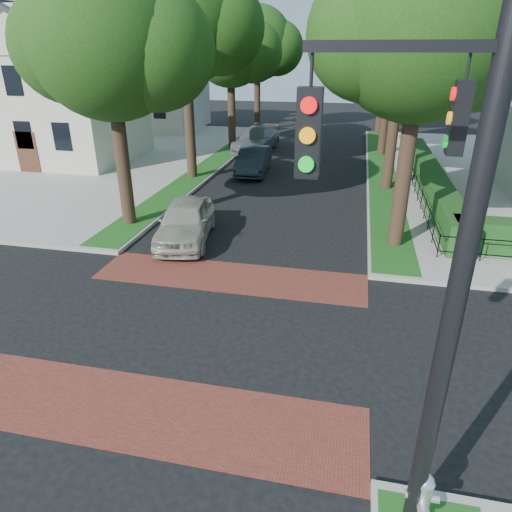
# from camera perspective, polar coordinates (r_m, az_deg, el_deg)

# --- Properties ---
(ground) EXTENTS (120.00, 120.00, 0.00)m
(ground) POSITION_cam_1_polar(r_m,az_deg,el_deg) (12.63, -7.13, -9.08)
(ground) COLOR black
(ground) RESTS_ON ground
(sidewalk_nw) EXTENTS (30.00, 30.00, 0.15)m
(sidewalk_nw) POSITION_cam_1_polar(r_m,az_deg,el_deg) (37.70, -26.60, 11.38)
(sidewalk_nw) COLOR gray
(sidewalk_nw) RESTS_ON ground
(crosswalk_far) EXTENTS (9.00, 2.20, 0.01)m
(crosswalk_far) POSITION_cam_1_polar(r_m,az_deg,el_deg) (15.26, -3.26, -2.63)
(crosswalk_far) COLOR maroon
(crosswalk_far) RESTS_ON ground
(crosswalk_near) EXTENTS (9.00, 2.20, 0.01)m
(crosswalk_near) POSITION_cam_1_polar(r_m,az_deg,el_deg) (10.31, -13.18, -18.51)
(crosswalk_near) COLOR maroon
(crosswalk_near) RESTS_ON ground
(grass_strip_ne) EXTENTS (1.60, 29.80, 0.02)m
(grass_strip_ne) POSITION_cam_1_polar(r_m,az_deg,el_deg) (29.81, 15.43, 10.37)
(grass_strip_ne) COLOR #184814
(grass_strip_ne) RESTS_ON sidewalk_ne
(grass_strip_nw) EXTENTS (1.60, 29.80, 0.02)m
(grass_strip_nw) POSITION_cam_1_polar(r_m,az_deg,el_deg) (31.13, -5.18, 11.70)
(grass_strip_nw) COLOR #184814
(grass_strip_nw) RESTS_ON sidewalk_nw
(tree_right_near) EXTENTS (7.75, 6.67, 10.66)m
(tree_right_near) POSITION_cam_1_polar(r_m,az_deg,el_deg) (17.24, 20.56, 25.34)
(tree_right_near) COLOR black
(tree_right_near) RESTS_ON sidewalk_ne
(tree_right_mid) EXTENTS (8.25, 7.09, 11.22)m
(tree_right_mid) POSITION_cam_1_polar(r_m,az_deg,el_deg) (25.23, 18.42, 25.68)
(tree_right_mid) COLOR black
(tree_right_mid) RESTS_ON sidewalk_ne
(tree_right_far) EXTENTS (7.25, 6.23, 9.74)m
(tree_right_far) POSITION_cam_1_polar(r_m,az_deg,el_deg) (34.16, 16.85, 23.39)
(tree_right_far) COLOR black
(tree_right_far) RESTS_ON sidewalk_ne
(tree_right_back) EXTENTS (7.50, 6.45, 10.20)m
(tree_right_back) POSITION_cam_1_polar(r_m,az_deg,el_deg) (43.16, 16.21, 23.94)
(tree_right_back) COLOR black
(tree_right_back) RESTS_ON sidewalk_ne
(tree_left_near) EXTENTS (7.50, 6.45, 10.20)m
(tree_left_near) POSITION_cam_1_polar(r_m,az_deg,el_deg) (19.40, -17.39, 24.39)
(tree_left_near) COLOR black
(tree_left_near) RESTS_ON sidewalk_nw
(tree_left_mid) EXTENTS (8.00, 6.88, 11.48)m
(tree_left_mid) POSITION_cam_1_polar(r_m,az_deg,el_deg) (26.77, -8.61, 27.16)
(tree_left_mid) COLOR black
(tree_left_mid) RESTS_ON sidewalk_nw
(tree_left_far) EXTENTS (7.00, 6.02, 9.86)m
(tree_left_far) POSITION_cam_1_polar(r_m,az_deg,el_deg) (35.31, -2.97, 24.63)
(tree_left_far) COLOR black
(tree_left_far) RESTS_ON sidewalk_nw
(tree_left_back) EXTENTS (7.75, 6.66, 10.44)m
(tree_left_back) POSITION_cam_1_polar(r_m,az_deg,el_deg) (44.08, 0.38, 24.97)
(tree_left_back) COLOR black
(tree_left_back) RESTS_ON sidewalk_nw
(hedge_main_road) EXTENTS (1.00, 18.00, 1.20)m
(hedge_main_road) POSITION_cam_1_polar(r_m,az_deg,el_deg) (25.94, 20.98, 8.99)
(hedge_main_road) COLOR #163B14
(hedge_main_road) RESTS_ON sidewalk_ne
(fence_main_road) EXTENTS (0.06, 18.00, 0.90)m
(fence_main_road) POSITION_cam_1_polar(r_m,az_deg,el_deg) (25.87, 19.17, 8.86)
(fence_main_road) COLOR black
(fence_main_road) RESTS_ON sidewalk_ne
(house_left_near) EXTENTS (10.00, 9.00, 10.14)m
(house_left_near) POSITION_cam_1_polar(r_m,az_deg,el_deg) (33.92, -23.66, 19.29)
(house_left_near) COLOR beige
(house_left_near) RESTS_ON sidewalk_nw
(house_left_far) EXTENTS (10.00, 9.00, 10.14)m
(house_left_far) POSITION_cam_1_polar(r_m,az_deg,el_deg) (46.12, -13.28, 21.41)
(house_left_far) COLOR beige
(house_left_far) RESTS_ON sidewalk_nw
(traffic_signal) EXTENTS (2.17, 2.00, 8.00)m
(traffic_signal) POSITION_cam_1_polar(r_m,az_deg,el_deg) (6.01, 22.36, 0.88)
(traffic_signal) COLOR black
(traffic_signal) RESTS_ON sidewalk_se
(parked_car_front) EXTENTS (2.71, 5.03, 1.63)m
(parked_car_front) POSITION_cam_1_polar(r_m,az_deg,el_deg) (18.12, -8.80, 4.37)
(parked_car_front) COLOR #ADAB9C
(parked_car_front) RESTS_ON ground
(parked_car_middle) EXTENTS (1.99, 4.88, 1.58)m
(parked_car_middle) POSITION_cam_1_polar(r_m,az_deg,el_deg) (28.33, -0.30, 11.84)
(parked_car_middle) COLOR #1E262D
(parked_car_middle) RESTS_ON ground
(parked_car_rear) EXTENTS (2.97, 6.13, 1.72)m
(parked_car_rear) POSITION_cam_1_polar(r_m,az_deg,el_deg) (35.04, 0.03, 14.38)
(parked_car_rear) COLOR slate
(parked_car_rear) RESTS_ON ground
(fire_hydrant) EXTENTS (0.54, 0.57, 1.00)m
(fire_hydrant) POSITION_cam_1_polar(r_m,az_deg,el_deg) (8.33, 20.01, -26.60)
(fire_hydrant) COLOR silver
(fire_hydrant) RESTS_ON sidewalk_se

